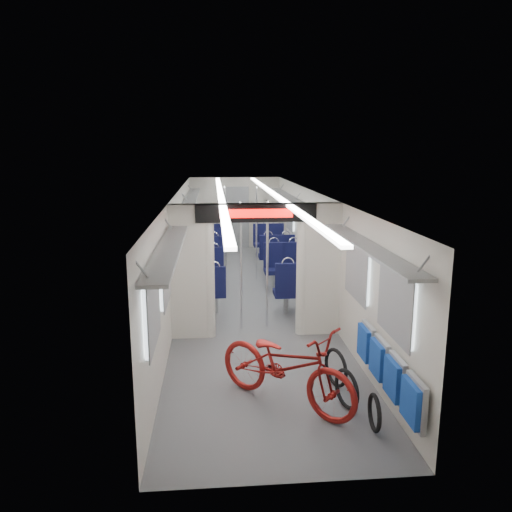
{
  "coord_description": "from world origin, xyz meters",
  "views": [
    {
      "loc": [
        -0.7,
        -10.22,
        3.17
      ],
      "look_at": [
        0.07,
        -1.23,
        1.24
      ],
      "focal_mm": 35.0,
      "sensor_mm": 36.0,
      "label": 1
    }
  ],
  "objects_px": {
    "stanchion_near_left": "(241,267)",
    "stanchion_far_left": "(225,232)",
    "stanchion_far_right": "(256,234)",
    "bike_hoop_a": "(374,415)",
    "bicycle": "(286,365)",
    "bike_hoop_c": "(336,369)",
    "seat_bay_far_left": "(206,247)",
    "seat_bay_far_right": "(272,245)",
    "stanchion_near_right": "(267,265)",
    "seat_bay_near_right": "(291,273)",
    "seat_bay_near_left": "(204,277)",
    "bike_hoop_b": "(347,391)",
    "flip_bench": "(387,369)"
  },
  "relations": [
    {
      "from": "bike_hoop_a",
      "to": "stanchion_near_right",
      "type": "xyz_separation_m",
      "value": [
        -0.86,
        3.56,
        0.95
      ]
    },
    {
      "from": "seat_bay_near_right",
      "to": "stanchion_near_left",
      "type": "distance_m",
      "value": 2.2
    },
    {
      "from": "bike_hoop_b",
      "to": "seat_bay_near_right",
      "type": "distance_m",
      "value": 4.71
    },
    {
      "from": "seat_bay_far_right",
      "to": "bike_hoop_c",
      "type": "bearing_deg",
      "value": -90.11
    },
    {
      "from": "flip_bench",
      "to": "seat_bay_near_right",
      "type": "xyz_separation_m",
      "value": [
        -0.42,
        4.85,
        -0.01
      ]
    },
    {
      "from": "bicycle",
      "to": "stanchion_near_left",
      "type": "xyz_separation_m",
      "value": [
        -0.4,
        2.77,
        0.62
      ]
    },
    {
      "from": "seat_bay_near_left",
      "to": "seat_bay_far_right",
      "type": "distance_m",
      "value": 3.86
    },
    {
      "from": "bike_hoop_a",
      "to": "stanchion_far_left",
      "type": "relative_size",
      "value": 0.19
    },
    {
      "from": "seat_bay_far_left",
      "to": "stanchion_far_right",
      "type": "bearing_deg",
      "value": -49.24
    },
    {
      "from": "seat_bay_far_right",
      "to": "stanchion_near_left",
      "type": "xyz_separation_m",
      "value": [
        -1.17,
        -5.14,
        0.6
      ]
    },
    {
      "from": "bicycle",
      "to": "seat_bay_near_right",
      "type": "bearing_deg",
      "value": 33.94
    },
    {
      "from": "bicycle",
      "to": "bike_hoop_a",
      "type": "xyz_separation_m",
      "value": [
        0.93,
        -0.69,
        -0.33
      ]
    },
    {
      "from": "bicycle",
      "to": "seat_bay_far_left",
      "type": "distance_m",
      "value": 7.82
    },
    {
      "from": "bike_hoop_c",
      "to": "stanchion_near_left",
      "type": "xyz_separation_m",
      "value": [
        -1.15,
        2.33,
        0.91
      ]
    },
    {
      "from": "flip_bench",
      "to": "stanchion_near_right",
      "type": "relative_size",
      "value": 0.92
    },
    {
      "from": "stanchion_near_left",
      "to": "stanchion_far_left",
      "type": "bearing_deg",
      "value": 92.75
    },
    {
      "from": "seat_bay_near_left",
      "to": "seat_bay_near_right",
      "type": "height_order",
      "value": "seat_bay_near_right"
    },
    {
      "from": "bicycle",
      "to": "bike_hoop_c",
      "type": "xyz_separation_m",
      "value": [
        0.75,
        0.44,
        -0.29
      ]
    },
    {
      "from": "bike_hoop_a",
      "to": "seat_bay_near_right",
      "type": "xyz_separation_m",
      "value": [
        -0.16,
        5.23,
        0.37
      ]
    },
    {
      "from": "stanchion_far_right",
      "to": "bike_hoop_a",
      "type": "bearing_deg",
      "value": -83.81
    },
    {
      "from": "bike_hoop_c",
      "to": "seat_bay_far_right",
      "type": "distance_m",
      "value": 7.48
    },
    {
      "from": "stanchion_near_left",
      "to": "stanchion_far_left",
      "type": "xyz_separation_m",
      "value": [
        -0.18,
        3.77,
        0.0
      ]
    },
    {
      "from": "bike_hoop_a",
      "to": "seat_bay_near_right",
      "type": "relative_size",
      "value": 0.2
    },
    {
      "from": "bike_hoop_a",
      "to": "seat_bay_far_right",
      "type": "relative_size",
      "value": 0.21
    },
    {
      "from": "flip_bench",
      "to": "stanchion_near_left",
      "type": "bearing_deg",
      "value": 117.27
    },
    {
      "from": "bike_hoop_b",
      "to": "stanchion_far_right",
      "type": "height_order",
      "value": "stanchion_far_right"
    },
    {
      "from": "seat_bay_far_right",
      "to": "bicycle",
      "type": "bearing_deg",
      "value": -95.54
    },
    {
      "from": "bike_hoop_c",
      "to": "bike_hoop_a",
      "type": "bearing_deg",
      "value": -81.21
    },
    {
      "from": "stanchion_near_right",
      "to": "bike_hoop_a",
      "type": "bearing_deg",
      "value": -76.48
    },
    {
      "from": "seat_bay_near_left",
      "to": "bike_hoop_a",
      "type": "bearing_deg",
      "value": -68.77
    },
    {
      "from": "bicycle",
      "to": "bike_hoop_c",
      "type": "distance_m",
      "value": 0.92
    },
    {
      "from": "bike_hoop_b",
      "to": "seat_bay_near_right",
      "type": "xyz_separation_m",
      "value": [
        0.02,
        4.7,
        0.34
      ]
    },
    {
      "from": "seat_bay_near_left",
      "to": "stanchion_near_right",
      "type": "xyz_separation_m",
      "value": [
        1.17,
        -1.67,
        0.61
      ]
    },
    {
      "from": "seat_bay_far_left",
      "to": "seat_bay_far_right",
      "type": "distance_m",
      "value": 1.88
    },
    {
      "from": "bike_hoop_a",
      "to": "stanchion_far_left",
      "type": "height_order",
      "value": "stanchion_far_left"
    },
    {
      "from": "bicycle",
      "to": "stanchion_near_right",
      "type": "height_order",
      "value": "stanchion_near_right"
    },
    {
      "from": "stanchion_near_left",
      "to": "stanchion_far_left",
      "type": "relative_size",
      "value": 1.0
    },
    {
      "from": "seat_bay_far_left",
      "to": "seat_bay_far_right",
      "type": "height_order",
      "value": "seat_bay_far_left"
    },
    {
      "from": "seat_bay_far_left",
      "to": "stanchion_near_left",
      "type": "bearing_deg",
      "value": -81.95
    },
    {
      "from": "bike_hoop_b",
      "to": "seat_bay_far_right",
      "type": "xyz_separation_m",
      "value": [
        0.02,
        8.07,
        0.32
      ]
    },
    {
      "from": "stanchion_near_right",
      "to": "stanchion_far_left",
      "type": "height_order",
      "value": "same"
    },
    {
      "from": "seat_bay_near_left",
      "to": "seat_bay_near_right",
      "type": "relative_size",
      "value": 0.88
    },
    {
      "from": "seat_bay_near_right",
      "to": "bicycle",
      "type": "bearing_deg",
      "value": -99.59
    },
    {
      "from": "bicycle",
      "to": "stanchion_near_right",
      "type": "distance_m",
      "value": 2.94
    },
    {
      "from": "seat_bay_far_right",
      "to": "stanchion_near_left",
      "type": "relative_size",
      "value": 0.93
    },
    {
      "from": "stanchion_far_left",
      "to": "seat_bay_near_left",
      "type": "bearing_deg",
      "value": -104.61
    },
    {
      "from": "bike_hoop_b",
      "to": "seat_bay_far_right",
      "type": "bearing_deg",
      "value": 89.82
    },
    {
      "from": "bicycle",
      "to": "stanchion_far_right",
      "type": "xyz_separation_m",
      "value": [
        0.17,
        6.26,
        0.62
      ]
    },
    {
      "from": "seat_bay_near_right",
      "to": "stanchion_near_right",
      "type": "height_order",
      "value": "stanchion_near_right"
    },
    {
      "from": "flip_bench",
      "to": "stanchion_near_left",
      "type": "relative_size",
      "value": 0.92
    }
  ]
}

